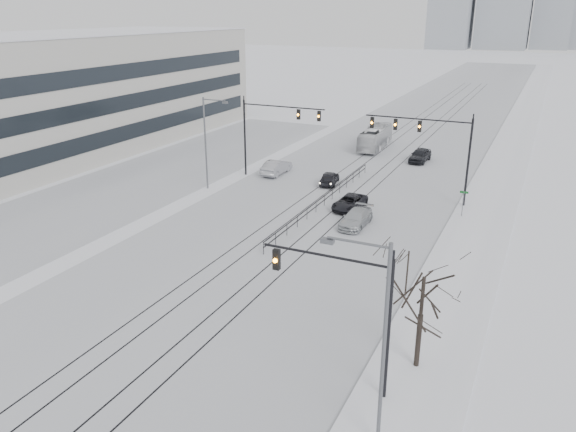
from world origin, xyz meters
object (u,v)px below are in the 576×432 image
object	(u,v)px
traffic_mast_near	(354,303)
sedan_nb_front	(350,203)
sedan_sb_outer	(276,167)
bare_tree	(423,287)
sedan_nb_right	(356,218)
box_truck	(375,138)
sedan_sb_inner	(329,178)
sedan_nb_far	(420,155)

from	to	relation	value
traffic_mast_near	sedan_nb_front	bearing A→B (deg)	109.27
sedan_sb_outer	bare_tree	bearing A→B (deg)	127.35
sedan_nb_front	sedan_nb_right	xyz separation A→B (m)	(1.85, -3.74, 0.04)
sedan_sb_outer	box_truck	xyz separation A→B (m)	(6.07, 16.31, 0.58)
sedan_sb_inner	sedan_nb_front	bearing A→B (deg)	114.69
sedan_sb_inner	sedan_nb_front	world-z (taller)	sedan_sb_inner
sedan_nb_front	sedan_nb_far	world-z (taller)	sedan_nb_far
traffic_mast_near	sedan_nb_front	xyz separation A→B (m)	(-8.42, 24.08, -3.95)
sedan_nb_front	box_truck	world-z (taller)	box_truck
sedan_sb_inner	sedan_nb_far	size ratio (longest dim) A/B	0.86
bare_tree	sedan_nb_front	xyz separation A→B (m)	(-10.83, 21.07, -3.87)
sedan_nb_front	sedan_nb_far	size ratio (longest dim) A/B	0.97
traffic_mast_near	sedan_sb_outer	size ratio (longest dim) A/B	1.48
sedan_sb_inner	sedan_nb_right	xyz separation A→B (m)	(6.22, -10.08, -0.01)
box_truck	sedan_nb_far	bearing A→B (deg)	143.68
traffic_mast_near	bare_tree	world-z (taller)	traffic_mast_near
sedan_sb_outer	sedan_nb_right	distance (m)	16.96
sedan_sb_inner	sedan_nb_right	distance (m)	11.84
bare_tree	sedan_nb_right	distance (m)	19.89
bare_tree	sedan_nb_far	size ratio (longest dim) A/B	1.33
bare_tree	sedan_nb_front	world-z (taller)	bare_tree
sedan_nb_right	sedan_nb_far	xyz separation A→B (m)	(0.10, 23.05, 0.12)
sedan_sb_inner	sedan_nb_far	bearing A→B (deg)	-125.88
sedan_nb_right	sedan_nb_far	bearing A→B (deg)	90.75
bare_tree	sedan_nb_right	xyz separation A→B (m)	(-8.98, 17.33, -3.83)
traffic_mast_near	box_truck	xyz separation A→B (m)	(-13.25, 47.82, -3.20)
bare_tree	sedan_sb_outer	bearing A→B (deg)	127.33
sedan_nb_far	bare_tree	bearing A→B (deg)	-74.59
sedan_nb_far	sedan_sb_outer	bearing A→B (deg)	-134.27
box_truck	traffic_mast_near	bearing A→B (deg)	102.29
sedan_nb_front	box_truck	size ratio (longest dim) A/B	0.45
sedan_sb_inner	sedan_sb_outer	bearing A→B (deg)	-19.44
traffic_mast_near	box_truck	size ratio (longest dim) A/B	0.72
bare_tree	sedan_nb_far	bearing A→B (deg)	102.40
sedan_sb_outer	sedan_nb_front	world-z (taller)	sedan_sb_outer
bare_tree	sedan_sb_inner	size ratio (longest dim) A/B	1.56
sedan_sb_outer	sedan_nb_far	world-z (taller)	sedan_sb_outer
traffic_mast_near	sedan_sb_inner	xyz separation A→B (m)	(-12.79, 30.41, -3.89)
box_truck	sedan_sb_inner	bearing A→B (deg)	88.33
traffic_mast_near	sedan_nb_right	distance (m)	21.72
sedan_sb_outer	sedan_nb_far	bearing A→B (deg)	-137.26
bare_tree	sedan_sb_inner	bearing A→B (deg)	119.01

